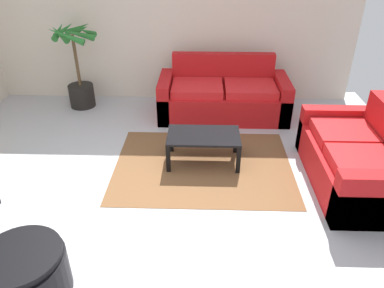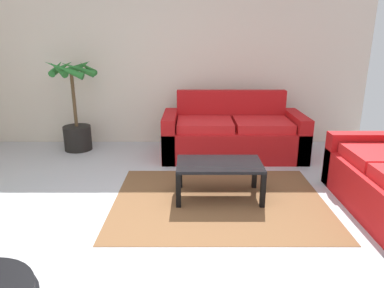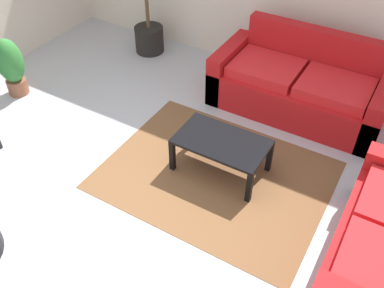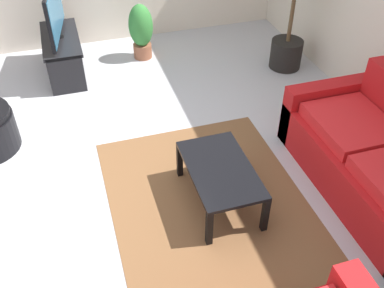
{
  "view_description": "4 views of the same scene",
  "coord_description": "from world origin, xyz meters",
  "px_view_note": "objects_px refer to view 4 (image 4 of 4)",
  "views": [
    {
      "loc": [
        0.52,
        -3.09,
        2.56
      ],
      "look_at": [
        0.41,
        0.42,
        0.52
      ],
      "focal_mm": 34.49,
      "sensor_mm": 36.0,
      "label": 1
    },
    {
      "loc": [
        0.25,
        -2.52,
        1.63
      ],
      "look_at": [
        0.24,
        0.67,
        0.66
      ],
      "focal_mm": 32.4,
      "sensor_mm": 36.0,
      "label": 2
    },
    {
      "loc": [
        1.86,
        -1.92,
        3.07
      ],
      "look_at": [
        0.47,
        0.43,
        0.66
      ],
      "focal_mm": 39.54,
      "sensor_mm": 36.0,
      "label": 3
    },
    {
      "loc": [
        3.05,
        -0.14,
        2.86
      ],
      "look_at": [
        0.33,
        0.7,
        0.53
      ],
      "focal_mm": 40.73,
      "sensor_mm": 36.0,
      "label": 4
    }
  ],
  "objects_px": {
    "tv_stand": "(62,50)",
    "coffee_table": "(220,173)",
    "tv": "(55,11)",
    "potted_palm": "(289,26)",
    "potted_plant_small": "(141,30)",
    "couch_main": "(381,165)"
  },
  "relations": [
    {
      "from": "tv_stand",
      "to": "coffee_table",
      "type": "xyz_separation_m",
      "value": [
        2.74,
        1.11,
        0.02
      ]
    },
    {
      "from": "tv",
      "to": "coffee_table",
      "type": "xyz_separation_m",
      "value": [
        2.74,
        1.11,
        -0.49
      ]
    },
    {
      "from": "coffee_table",
      "to": "tv",
      "type": "bearing_deg",
      "value": -157.98
    },
    {
      "from": "tv",
      "to": "potted_palm",
      "type": "distance_m",
      "value": 2.86
    },
    {
      "from": "coffee_table",
      "to": "potted_palm",
      "type": "height_order",
      "value": "potted_palm"
    },
    {
      "from": "potted_palm",
      "to": "potted_plant_small",
      "type": "height_order",
      "value": "potted_palm"
    },
    {
      "from": "tv",
      "to": "couch_main",
      "type": "bearing_deg",
      "value": 39.5
    },
    {
      "from": "tv",
      "to": "potted_plant_small",
      "type": "bearing_deg",
      "value": 95.83
    },
    {
      "from": "coffee_table",
      "to": "tv_stand",
      "type": "bearing_deg",
      "value": -157.93
    },
    {
      "from": "tv",
      "to": "potted_plant_small",
      "type": "height_order",
      "value": "tv"
    },
    {
      "from": "potted_palm",
      "to": "tv_stand",
      "type": "bearing_deg",
      "value": -104.51
    },
    {
      "from": "couch_main",
      "to": "potted_plant_small",
      "type": "relative_size",
      "value": 2.66
    },
    {
      "from": "tv_stand",
      "to": "potted_palm",
      "type": "bearing_deg",
      "value": 75.49
    },
    {
      "from": "tv_stand",
      "to": "couch_main",
      "type": "bearing_deg",
      "value": 39.53
    },
    {
      "from": "couch_main",
      "to": "tv_stand",
      "type": "relative_size",
      "value": 1.8
    },
    {
      "from": "coffee_table",
      "to": "potted_palm",
      "type": "xyz_separation_m",
      "value": [
        -2.02,
        1.65,
        0.24
      ]
    },
    {
      "from": "tv_stand",
      "to": "potted_plant_small",
      "type": "relative_size",
      "value": 1.48
    },
    {
      "from": "tv_stand",
      "to": "potted_plant_small",
      "type": "xyz_separation_m",
      "value": [
        -0.11,
        1.04,
        0.08
      ]
    },
    {
      "from": "tv",
      "to": "potted_palm",
      "type": "bearing_deg",
      "value": 75.48
    },
    {
      "from": "coffee_table",
      "to": "potted_palm",
      "type": "bearing_deg",
      "value": 140.82
    },
    {
      "from": "couch_main",
      "to": "coffee_table",
      "type": "distance_m",
      "value": 1.43
    },
    {
      "from": "couch_main",
      "to": "coffee_table",
      "type": "relative_size",
      "value": 2.21
    }
  ]
}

